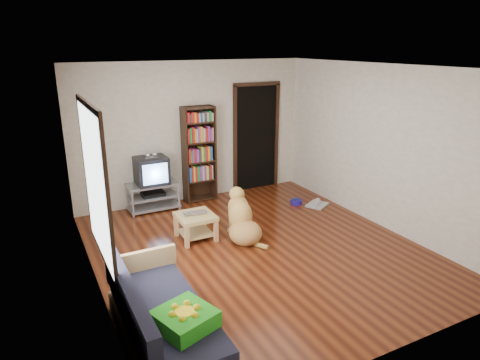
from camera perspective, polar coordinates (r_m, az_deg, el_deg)
name	(u,v)px	position (r m, az deg, el deg)	size (l,w,h in m)	color
ground	(258,249)	(6.37, 2.35, -9.23)	(5.00, 5.00, 0.00)	#5C250F
ceiling	(260,67)	(5.68, 2.69, 14.82)	(5.00, 5.00, 0.00)	white
wall_back	(193,132)	(8.10, -6.31, 6.36)	(4.50, 4.50, 0.00)	beige
wall_front	(399,233)	(4.05, 20.40, -6.64)	(4.50, 4.50, 0.00)	beige
wall_left	(88,189)	(5.20, -19.57, -1.11)	(5.00, 5.00, 0.00)	beige
wall_right	(380,147)	(7.24, 18.22, 4.20)	(5.00, 5.00, 0.00)	beige
green_cushion	(185,319)	(4.12, -7.35, -17.90)	(0.48, 0.48, 0.16)	#2E951B
laptop	(196,214)	(6.54, -5.89, -4.59)	(0.36, 0.23, 0.03)	silver
dog_bowl	(296,202)	(8.12, 7.52, -2.91)	(0.22, 0.22, 0.08)	#241593
grey_rag	(317,205)	(8.11, 10.26, -3.27)	(0.40, 0.32, 0.03)	#ADADAD
window	(95,184)	(4.67, -18.72, -0.55)	(0.03, 1.46, 1.70)	white
doorway	(256,135)	(8.68, 2.16, 6.02)	(1.03, 0.05, 2.19)	black
tv_stand	(153,195)	(7.87, -11.51, -2.02)	(0.90, 0.45, 0.50)	#99999E
crt_tv	(151,170)	(7.75, -11.77, 1.33)	(0.55, 0.52, 0.58)	black
bookshelf	(199,149)	(8.04, -5.50, 4.12)	(0.60, 0.30, 1.80)	black
sofa	(161,323)	(4.52, -10.44, -18.25)	(0.80, 1.80, 0.80)	tan
coffee_table	(196,222)	(6.61, -5.95, -5.57)	(0.55, 0.55, 0.40)	tan
dog	(242,221)	(6.58, 0.27, -5.47)	(0.55, 0.99, 0.80)	#BA8447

